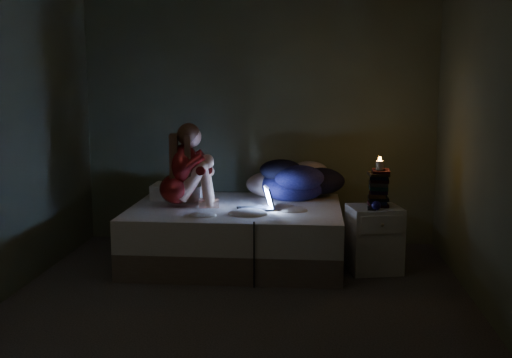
# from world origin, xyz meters

# --- Properties ---
(floor) EXTENTS (3.60, 3.80, 0.02)m
(floor) POSITION_xyz_m (0.00, 0.00, -0.01)
(floor) COLOR black
(floor) RESTS_ON ground
(wall_back) EXTENTS (3.60, 0.02, 2.60)m
(wall_back) POSITION_xyz_m (0.00, 1.91, 1.30)
(wall_back) COLOR #424936
(wall_back) RESTS_ON ground
(wall_front) EXTENTS (3.60, 0.02, 2.60)m
(wall_front) POSITION_xyz_m (0.00, -1.91, 1.30)
(wall_front) COLOR #424936
(wall_front) RESTS_ON ground
(wall_left) EXTENTS (0.02, 3.80, 2.60)m
(wall_left) POSITION_xyz_m (-1.81, 0.00, 1.30)
(wall_left) COLOR #424936
(wall_left) RESTS_ON ground
(wall_right) EXTENTS (0.02, 3.80, 2.60)m
(wall_right) POSITION_xyz_m (1.81, 0.00, 1.30)
(wall_right) COLOR #424936
(wall_right) RESTS_ON ground
(bed) EXTENTS (1.92, 1.44, 0.53)m
(bed) POSITION_xyz_m (-0.14, 1.10, 0.26)
(bed) COLOR beige
(bed) RESTS_ON ground
(pillow) EXTENTS (0.49, 0.35, 0.14)m
(pillow) POSITION_xyz_m (-0.76, 1.44, 0.60)
(pillow) COLOR silver
(pillow) RESTS_ON bed
(woman) EXTENTS (0.52, 0.38, 0.77)m
(woman) POSITION_xyz_m (-0.69, 1.04, 0.91)
(woman) COLOR maroon
(woman) RESTS_ON bed
(laptop) EXTENTS (0.36, 0.30, 0.22)m
(laptop) POSITION_xyz_m (0.05, 0.95, 0.64)
(laptop) COLOR black
(laptop) RESTS_ON bed
(clothes_pile) EXTENTS (0.72, 0.59, 0.41)m
(clothes_pile) POSITION_xyz_m (0.36, 1.51, 0.73)
(clothes_pile) COLOR #0C0E49
(clothes_pile) RESTS_ON bed
(nightstand) EXTENTS (0.51, 0.47, 0.58)m
(nightstand) POSITION_xyz_m (1.11, 0.92, 0.29)
(nightstand) COLOR silver
(nightstand) RESTS_ON ground
(book_stack) EXTENTS (0.19, 0.25, 0.32)m
(book_stack) POSITION_xyz_m (1.14, 0.95, 0.74)
(book_stack) COLOR black
(book_stack) RESTS_ON nightstand
(candle) EXTENTS (0.07, 0.07, 0.08)m
(candle) POSITION_xyz_m (1.14, 0.95, 0.94)
(candle) COLOR beige
(candle) RESTS_ON book_stack
(phone) EXTENTS (0.11, 0.15, 0.01)m
(phone) POSITION_xyz_m (1.05, 0.82, 0.59)
(phone) COLOR black
(phone) RESTS_ON nightstand
(blue_orb) EXTENTS (0.08, 0.08, 0.08)m
(blue_orb) POSITION_xyz_m (1.07, 0.77, 0.62)
(blue_orb) COLOR navy
(blue_orb) RESTS_ON nightstand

